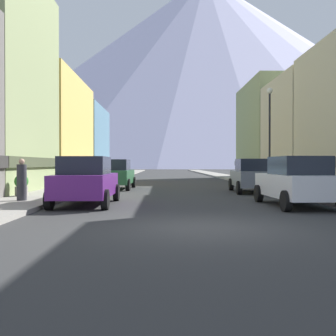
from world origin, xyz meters
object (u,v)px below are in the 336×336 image
Objects in this scene: potted_plant_1 at (21,185)px; streetlamp_right at (270,122)px; potted_plant_0 at (64,178)px; car_left_0 at (86,181)px; pedestrian_2 at (22,181)px; car_right_1 at (252,176)px; car_left_1 at (116,174)px; car_right_0 at (297,181)px.

streetlamp_right is (12.35, 6.57, 3.36)m from potted_plant_1.
potted_plant_0 is 0.15× the size of streetlamp_right.
pedestrian_2 is (-2.45, 0.27, -0.03)m from car_left_0.
pedestrian_2 is at bearing -70.71° from potted_plant_1.
car_right_1 reaches higher than potted_plant_1.
car_left_1 is 1.00× the size of car_right_0.
car_right_1 is at bearing -17.66° from potted_plant_0.
potted_plant_1 is (-10.80, -4.15, -0.28)m from car_right_1.
car_left_1 is at bearing 90.01° from car_left_0.
car_right_1 is 5.13× the size of potted_plant_0.
car_left_0 reaches higher than potted_plant_0.
car_right_1 is at bearing 32.06° from pedestrian_2.
car_right_1 reaches higher than potted_plant_0.
potted_plant_0 is at bearing 171.09° from car_left_1.
potted_plant_1 is 2.28m from pedestrian_2.
streetlamp_right is at bearing -4.73° from potted_plant_0.
car_right_0 reaches higher than pedestrian_2.
car_left_1 reaches higher than potted_plant_0.
streetlamp_right is (9.15, 8.98, 3.09)m from car_left_0.
streetlamp_right is at bearing 44.46° from car_left_0.
potted_plant_0 is at bearing 90.00° from potted_plant_1.
car_left_0 is at bearing 175.64° from car_right_0.
car_left_1 is at bearing 176.74° from streetlamp_right.
car_right_0 and car_right_1 have the same top height.
car_right_0 is at bearing -52.97° from car_left_1.
streetlamp_right reaches higher than car_right_0.
pedestrian_2 is at bearing 175.17° from car_right_0.
car_left_1 is at bearing 158.87° from car_right_1.
streetlamp_right reaches higher than pedestrian_2.
car_right_0 is 0.99× the size of car_right_1.
pedestrian_2 is (0.75, -2.14, 0.24)m from potted_plant_1.
potted_plant_0 is 9.76m from pedestrian_2.
pedestrian_2 is at bearing -104.86° from car_left_1.
car_right_0 reaches higher than potted_plant_1.
potted_plant_1 is at bearing -114.29° from car_left_1.
streetlamp_right is at bearing 36.90° from pedestrian_2.
car_left_1 is 12.62m from car_right_0.
car_left_1 is 0.99× the size of car_right_1.
car_left_1 is 5.09× the size of potted_plant_0.
car_right_0 is 15.12m from potted_plant_0.
car_left_0 is at bearing -37.00° from potted_plant_1.
streetlamp_right is (9.15, -0.52, 3.09)m from car_left_1.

